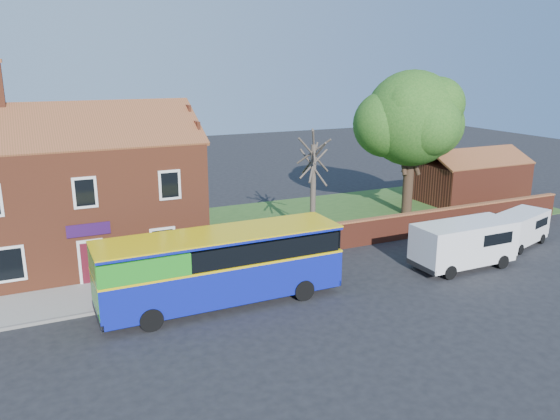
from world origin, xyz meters
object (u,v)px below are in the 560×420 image
van_near (464,242)px  van_far (518,227)px  bus (214,265)px  large_tree (411,121)px

van_near → van_far: 5.68m
bus → large_tree: size_ratio=1.08×
bus → van_near: 13.41m
bus → van_far: (18.86, 0.39, -0.77)m
van_far → bus: bearing=163.8°
large_tree → van_far: bearing=-79.7°
van_far → van_near: bearing=177.0°
large_tree → van_near: bearing=-111.5°
van_near → large_tree: bearing=68.2°
van_near → van_far: van_near is taller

